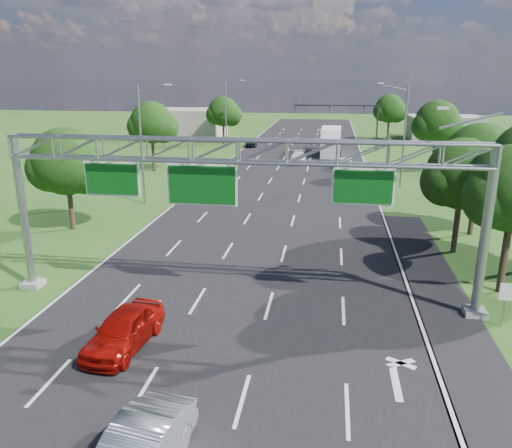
% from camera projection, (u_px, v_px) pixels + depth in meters
% --- Properties ---
extents(ground, '(220.00, 220.00, 0.00)m').
position_uv_depth(ground, '(275.00, 209.00, 42.20)').
color(ground, '#274F17').
rests_on(ground, ground).
extents(road, '(18.00, 180.00, 0.02)m').
position_uv_depth(road, '(275.00, 209.00, 42.20)').
color(road, black).
rests_on(road, ground).
extents(road_flare, '(3.00, 30.00, 0.02)m').
position_uv_depth(road_flare, '(437.00, 295.00, 25.59)').
color(road_flare, black).
rests_on(road_flare, ground).
extents(sign_gantry, '(23.50, 1.00, 9.56)m').
position_uv_depth(sign_gantry, '(240.00, 164.00, 23.12)').
color(sign_gantry, gray).
rests_on(sign_gantry, ground).
extents(regulatory_sign, '(0.60, 0.08, 2.10)m').
position_uv_depth(regulatory_sign, '(506.00, 296.00, 21.98)').
color(regulatory_sign, gray).
rests_on(regulatory_sign, ground).
extents(traffic_signal, '(12.21, 0.24, 7.00)m').
position_uv_depth(traffic_signal, '(353.00, 116.00, 72.81)').
color(traffic_signal, black).
rests_on(traffic_signal, ground).
extents(streetlight_l_near, '(2.97, 0.22, 10.16)m').
position_uv_depth(streetlight_l_near, '(143.00, 140.00, 42.21)').
color(streetlight_l_near, gray).
rests_on(streetlight_l_near, ground).
extents(streetlight_l_far, '(2.97, 0.22, 10.16)m').
position_uv_depth(streetlight_l_far, '(227.00, 111.00, 75.37)').
color(streetlight_l_far, gray).
rests_on(streetlight_l_far, ground).
extents(streetlight_r_mid, '(2.97, 0.22, 10.16)m').
position_uv_depth(streetlight_r_mid, '(403.00, 132.00, 48.46)').
color(streetlight_r_mid, gray).
rests_on(streetlight_r_mid, ground).
extents(tree_verge_la, '(5.76, 4.80, 7.40)m').
position_uv_depth(tree_verge_la, '(68.00, 165.00, 35.28)').
color(tree_verge_la, '#2D2116').
rests_on(tree_verge_la, ground).
extents(tree_verge_lb, '(5.76, 4.80, 8.06)m').
position_uv_depth(tree_verge_lb, '(152.00, 124.00, 57.16)').
color(tree_verge_lb, '#2D2116').
rests_on(tree_verge_lb, ground).
extents(tree_verge_lc, '(5.76, 4.80, 7.62)m').
position_uv_depth(tree_verge_lc, '(224.00, 113.00, 80.54)').
color(tree_verge_lc, '#2D2116').
rests_on(tree_verge_lc, ground).
extents(tree_verge_rd, '(5.76, 4.80, 8.28)m').
position_uv_depth(tree_verge_rd, '(437.00, 124.00, 55.38)').
color(tree_verge_rd, '#2D2116').
rests_on(tree_verge_rd, ground).
extents(tree_verge_re, '(5.76, 4.80, 7.84)m').
position_uv_depth(tree_verge_re, '(390.00, 110.00, 84.21)').
color(tree_verge_re, '#2D2116').
rests_on(tree_verge_re, ground).
extents(building_left, '(14.00, 10.00, 5.00)m').
position_uv_depth(building_left, '(184.00, 123.00, 90.09)').
color(building_left, gray).
rests_on(building_left, ground).
extents(building_right, '(12.00, 9.00, 4.00)m').
position_uv_depth(building_right, '(444.00, 128.00, 87.47)').
color(building_right, gray).
rests_on(building_right, ground).
extents(red_coupe, '(2.38, 4.87, 1.60)m').
position_uv_depth(red_coupe, '(124.00, 329.00, 20.53)').
color(red_coupe, '#A30D07').
rests_on(red_coupe, ground).
extents(car_queue_a, '(2.09, 4.90, 1.41)m').
position_uv_depth(car_queue_a, '(298.00, 158.00, 63.66)').
color(car_queue_a, white).
rests_on(car_queue_a, ground).
extents(car_queue_c, '(2.05, 4.35, 1.44)m').
position_uv_depth(car_queue_c, '(251.00, 142.00, 78.62)').
color(car_queue_c, black).
rests_on(car_queue_c, ground).
extents(car_queue_d, '(1.72, 4.24, 1.37)m').
position_uv_depth(car_queue_d, '(345.00, 164.00, 59.40)').
color(car_queue_d, '#BABABA').
rests_on(car_queue_d, ground).
extents(box_truck, '(2.92, 9.54, 3.61)m').
position_uv_depth(box_truck, '(331.00, 142.00, 70.94)').
color(box_truck, white).
rests_on(box_truck, ground).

